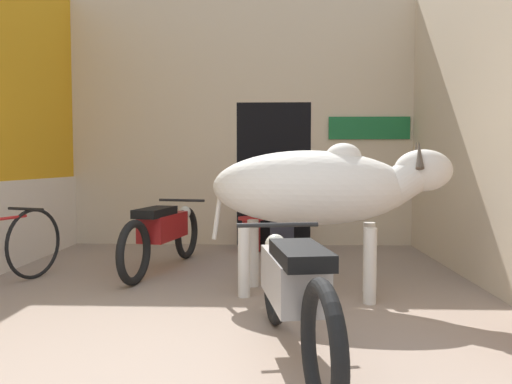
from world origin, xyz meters
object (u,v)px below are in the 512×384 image
Objects in this scene: cow at (318,188)px; motorcycle_far at (163,231)px; plastic_stool at (251,233)px; motorcycle_near at (293,288)px; shopkeeper_seated at (282,201)px.

cow is 1.97m from motorcycle_far.
motorcycle_near is at bearing -83.56° from plastic_stool.
shopkeeper_seated is at bearing 90.11° from motorcycle_near.
motorcycle_far is (-1.34, 2.50, -0.01)m from motorcycle_near.
shopkeeper_seated is 0.61m from plastic_stool.
motorcycle_near is at bearing -89.89° from shopkeeper_seated.
plastic_stool is (-0.42, 3.72, -0.20)m from motorcycle_near.
plastic_stool is (0.92, 1.22, -0.19)m from motorcycle_far.
cow is 1.08× the size of motorcycle_far.
motorcycle_far reaches higher than plastic_stool.
cow is 1.63m from motorcycle_near.
motorcycle_near is 3.69m from shopkeeper_seated.
motorcycle_near is 4.39× the size of plastic_stool.
shopkeeper_seated is at bearing 97.57° from cow.
motorcycle_far is (-1.62, 0.99, -0.53)m from cow.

